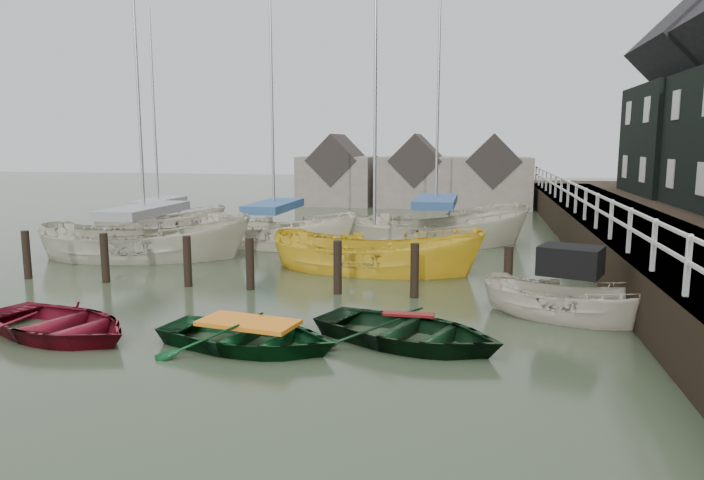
% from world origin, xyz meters
% --- Properties ---
extents(ground, '(120.00, 120.00, 0.00)m').
position_xyz_m(ground, '(0.00, 0.00, 0.00)').
color(ground, '#2A3320').
rests_on(ground, ground).
extents(pier, '(3.04, 32.00, 2.70)m').
position_xyz_m(pier, '(9.48, 10.00, 0.71)').
color(pier, black).
rests_on(pier, ground).
extents(mooring_pilings, '(13.72, 0.22, 1.80)m').
position_xyz_m(mooring_pilings, '(-1.11, 3.00, 0.50)').
color(mooring_pilings, black).
rests_on(mooring_pilings, ground).
extents(far_sheds, '(14.00, 4.08, 4.39)m').
position_xyz_m(far_sheds, '(0.83, 26.00, 1.86)').
color(far_sheds, '#665B51').
rests_on(far_sheds, ground).
extents(rowboat_red, '(4.54, 3.86, 0.80)m').
position_xyz_m(rowboat_red, '(-3.58, -1.67, 0.00)').
color(rowboat_red, maroon).
rests_on(rowboat_red, ground).
extents(rowboat_green, '(4.02, 3.17, 0.75)m').
position_xyz_m(rowboat_green, '(0.49, -1.57, 0.00)').
color(rowboat_green, '#083315').
rests_on(rowboat_green, ground).
extents(rowboat_dkgreen, '(4.60, 3.98, 0.80)m').
position_xyz_m(rowboat_dkgreen, '(3.46, -0.73, 0.00)').
color(rowboat_dkgreen, black).
rests_on(rowboat_dkgreen, ground).
extents(motorboat, '(4.27, 2.80, 2.39)m').
position_xyz_m(motorboat, '(6.80, 1.75, 0.11)').
color(motorboat, beige).
rests_on(motorboat, ground).
extents(sailboat_a, '(7.56, 4.21, 10.73)m').
position_xyz_m(sailboat_a, '(-6.31, 6.64, 0.06)').
color(sailboat_a, '#BBB69F').
rests_on(sailboat_a, ground).
extents(sailboat_b, '(6.98, 3.66, 12.34)m').
position_xyz_m(sailboat_b, '(-2.81, 9.87, 0.06)').
color(sailboat_b, beige).
rests_on(sailboat_b, ground).
extents(sailboat_c, '(6.92, 3.21, 9.78)m').
position_xyz_m(sailboat_c, '(1.65, 6.12, 0.01)').
color(sailboat_c, gold).
rests_on(sailboat_c, ground).
extents(sailboat_d, '(7.88, 4.80, 12.67)m').
position_xyz_m(sailboat_d, '(3.14, 11.33, 0.06)').
color(sailboat_d, beige).
rests_on(sailboat_d, ground).
extents(sailboat_e, '(6.09, 3.35, 10.51)m').
position_xyz_m(sailboat_e, '(-8.79, 12.14, 0.07)').
color(sailboat_e, '#BAAE9F').
rests_on(sailboat_e, ground).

